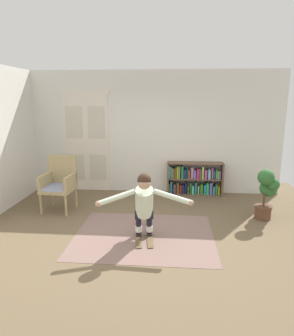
% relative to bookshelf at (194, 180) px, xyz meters
% --- Properties ---
extents(ground_plane, '(7.20, 7.20, 0.00)m').
position_rel_bookshelf_xyz_m(ground_plane, '(-0.97, -2.39, -0.36)').
color(ground_plane, brown).
extents(back_wall, '(6.00, 0.10, 2.90)m').
position_rel_bookshelf_xyz_m(back_wall, '(-0.97, 0.21, 1.09)').
color(back_wall, silver).
rests_on(back_wall, ground).
extents(double_door, '(1.22, 0.05, 2.45)m').
position_rel_bookshelf_xyz_m(double_door, '(-2.63, 0.15, 0.87)').
color(double_door, silver).
rests_on(double_door, ground).
extents(rug, '(2.31, 1.87, 0.01)m').
position_rel_bookshelf_xyz_m(rug, '(-0.98, -2.33, -0.35)').
color(rug, '#80635B').
rests_on(rug, ground).
extents(bookshelf, '(1.32, 0.30, 0.78)m').
position_rel_bookshelf_xyz_m(bookshelf, '(0.00, 0.00, 0.00)').
color(bookshelf, brown).
rests_on(bookshelf, ground).
extents(wicker_chair, '(0.64, 0.64, 1.10)m').
position_rel_bookshelf_xyz_m(wicker_chair, '(-2.82, -1.25, 0.23)').
color(wicker_chair, tan).
rests_on(wicker_chair, ground).
extents(potted_plant, '(0.42, 0.46, 0.98)m').
position_rel_bookshelf_xyz_m(potted_plant, '(1.25, -1.40, 0.21)').
color(potted_plant, brown).
rests_on(potted_plant, ground).
extents(skis_pair, '(0.38, 0.98, 0.07)m').
position_rel_bookshelf_xyz_m(skis_pair, '(-0.99, -2.30, -0.33)').
color(skis_pair, brown).
rests_on(skis_pair, rug).
extents(person_skier, '(1.45, 0.70, 1.08)m').
position_rel_bookshelf_xyz_m(person_skier, '(-0.96, -2.51, 0.32)').
color(person_skier, white).
rests_on(person_skier, skis_pair).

